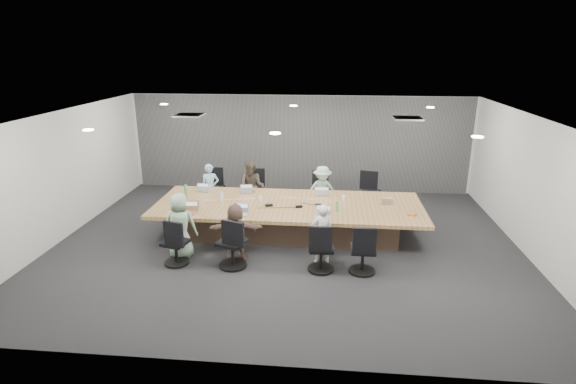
# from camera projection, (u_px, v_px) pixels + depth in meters

# --- Properties ---
(floor) EXTENTS (10.00, 8.00, 0.00)m
(floor) POSITION_uv_depth(u_px,v_px,m) (286.00, 243.00, 9.88)
(floor) COLOR #252527
(floor) RESTS_ON ground
(ceiling) EXTENTS (10.00, 8.00, 0.00)m
(ceiling) POSITION_uv_depth(u_px,v_px,m) (286.00, 115.00, 9.02)
(ceiling) COLOR white
(ceiling) RESTS_ON wall_back
(wall_back) EXTENTS (10.00, 0.00, 2.80)m
(wall_back) POSITION_uv_depth(u_px,v_px,m) (300.00, 143.00, 13.24)
(wall_back) COLOR beige
(wall_back) RESTS_ON ground
(wall_front) EXTENTS (10.00, 0.00, 2.80)m
(wall_front) POSITION_uv_depth(u_px,v_px,m) (255.00, 273.00, 5.66)
(wall_front) COLOR beige
(wall_front) RESTS_ON ground
(wall_left) EXTENTS (0.00, 8.00, 2.80)m
(wall_left) POSITION_uv_depth(u_px,v_px,m) (61.00, 176.00, 9.90)
(wall_left) COLOR beige
(wall_left) RESTS_ON ground
(wall_right) EXTENTS (0.00, 8.00, 2.80)m
(wall_right) POSITION_uv_depth(u_px,v_px,m) (534.00, 189.00, 9.00)
(wall_right) COLOR beige
(wall_right) RESTS_ON ground
(curtain) EXTENTS (9.80, 0.04, 2.80)m
(curtain) POSITION_uv_depth(u_px,v_px,m) (299.00, 144.00, 13.16)
(curtain) COLOR #565656
(curtain) RESTS_ON ground
(conference_table) EXTENTS (6.00, 2.20, 0.74)m
(conference_table) POSITION_uv_depth(u_px,v_px,m) (288.00, 218.00, 10.23)
(conference_table) COLOR #503B2C
(conference_table) RESTS_ON ground
(chair_0) EXTENTS (0.61, 0.61, 0.85)m
(chair_0) POSITION_uv_depth(u_px,v_px,m) (214.00, 191.00, 12.03)
(chair_0) COLOR black
(chair_0) RESTS_ON ground
(chair_1) EXTENTS (0.62, 0.62, 0.85)m
(chair_1) POSITION_uv_depth(u_px,v_px,m) (254.00, 192.00, 11.93)
(chair_1) COLOR black
(chair_1) RESTS_ON ground
(chair_2) EXTENTS (0.68, 0.68, 0.80)m
(chair_2) POSITION_uv_depth(u_px,v_px,m) (322.00, 195.00, 11.78)
(chair_2) COLOR black
(chair_2) RESTS_ON ground
(chair_3) EXTENTS (0.69, 0.69, 0.86)m
(chair_3) POSITION_uv_depth(u_px,v_px,m) (371.00, 196.00, 11.65)
(chair_3) COLOR black
(chair_3) RESTS_ON ground
(chair_4) EXTENTS (0.64, 0.64, 0.76)m
(chair_4) POSITION_uv_depth(u_px,v_px,m) (176.00, 246.00, 8.82)
(chair_4) COLOR black
(chair_4) RESTS_ON ground
(chair_5) EXTENTS (0.74, 0.74, 0.86)m
(chair_5) POSITION_uv_depth(u_px,v_px,m) (232.00, 246.00, 8.70)
(chair_5) COLOR black
(chair_5) RESTS_ON ground
(chair_6) EXTENTS (0.57, 0.57, 0.79)m
(chair_6) POSITION_uv_depth(u_px,v_px,m) (321.00, 252.00, 8.55)
(chair_6) COLOR black
(chair_6) RESTS_ON ground
(chair_7) EXTENTS (0.54, 0.54, 0.79)m
(chair_7) POSITION_uv_depth(u_px,v_px,m) (363.00, 253.00, 8.48)
(chair_7) COLOR black
(chair_7) RESTS_ON ground
(person_0) EXTENTS (0.51, 0.40, 1.25)m
(person_0) POSITION_uv_depth(u_px,v_px,m) (210.00, 188.00, 11.64)
(person_0) COLOR #8FBED4
(person_0) RESTS_ON ground
(laptop_0) EXTENTS (0.32, 0.24, 0.02)m
(laptop_0) POSITION_uv_depth(u_px,v_px,m) (204.00, 190.00, 11.08)
(laptop_0) COLOR #B2B2B7
(laptop_0) RESTS_ON conference_table
(person_1) EXTENTS (0.71, 0.57, 1.36)m
(person_1) POSITION_uv_depth(u_px,v_px,m) (252.00, 187.00, 11.52)
(person_1) COLOR #463C31
(person_1) RESTS_ON ground
(laptop_1) EXTENTS (0.30, 0.22, 0.02)m
(laptop_1) POSITION_uv_depth(u_px,v_px,m) (248.00, 191.00, 10.98)
(laptop_1) COLOR #B2B2B7
(laptop_1) RESTS_ON conference_table
(person_2) EXTENTS (0.91, 0.65, 1.28)m
(person_2) POSITION_uv_depth(u_px,v_px,m) (322.00, 191.00, 11.37)
(person_2) COLOR #9AB49E
(person_2) RESTS_ON ground
(laptop_2) EXTENTS (0.34, 0.24, 0.02)m
(laptop_2) POSITION_uv_depth(u_px,v_px,m) (322.00, 193.00, 10.82)
(laptop_2) COLOR #B2B2B7
(laptop_2) RESTS_ON conference_table
(person_4) EXTENTS (0.69, 0.47, 1.36)m
(person_4) POSITION_uv_depth(u_px,v_px,m) (180.00, 225.00, 9.06)
(person_4) COLOR #89AA8C
(person_4) RESTS_ON ground
(laptop_4) EXTENTS (0.35, 0.25, 0.02)m
(laptop_4) POSITION_uv_depth(u_px,v_px,m) (188.00, 213.00, 9.55)
(laptop_4) COLOR #8C6647
(laptop_4) RESTS_ON conference_table
(person_5) EXTENTS (1.13, 0.48, 1.18)m
(person_5) POSITION_uv_depth(u_px,v_px,m) (236.00, 232.00, 8.98)
(person_5) COLOR brown
(person_5) RESTS_ON ground
(laptop_5) EXTENTS (0.30, 0.22, 0.02)m
(laptop_5) POSITION_uv_depth(u_px,v_px,m) (241.00, 214.00, 9.45)
(laptop_5) COLOR #B2B2B7
(laptop_5) RESTS_ON conference_table
(person_6) EXTENTS (0.50, 0.39, 1.22)m
(person_6) POSITION_uv_depth(u_px,v_px,m) (322.00, 234.00, 8.82)
(person_6) COLOR silver
(person_6) RESTS_ON ground
(laptop_6) EXTENTS (0.34, 0.25, 0.02)m
(laptop_6) POSITION_uv_depth(u_px,v_px,m) (323.00, 217.00, 9.30)
(laptop_6) COLOR #B2B2B7
(laptop_6) RESTS_ON conference_table
(bottle_green_left) EXTENTS (0.10, 0.10, 0.28)m
(bottle_green_left) POSITION_uv_depth(u_px,v_px,m) (186.00, 191.00, 10.60)
(bottle_green_left) COLOR #509B59
(bottle_green_left) RESTS_ON conference_table
(bottle_green_right) EXTENTS (0.08, 0.08, 0.23)m
(bottle_green_right) POSITION_uv_depth(u_px,v_px,m) (337.00, 206.00, 9.62)
(bottle_green_right) COLOR #509B59
(bottle_green_right) RESTS_ON conference_table
(bottle_clear) EXTENTS (0.07, 0.07, 0.22)m
(bottle_clear) POSITION_uv_depth(u_px,v_px,m) (222.00, 197.00, 10.25)
(bottle_clear) COLOR silver
(bottle_clear) RESTS_ON conference_table
(cup_white_far) EXTENTS (0.11, 0.11, 0.10)m
(cup_white_far) POSITION_uv_depth(u_px,v_px,m) (260.00, 198.00, 10.33)
(cup_white_far) COLOR white
(cup_white_far) RESTS_ON conference_table
(cup_white_near) EXTENTS (0.10, 0.10, 0.11)m
(cup_white_near) POSITION_uv_depth(u_px,v_px,m) (344.00, 198.00, 10.35)
(cup_white_near) COLOR white
(cup_white_near) RESTS_ON conference_table
(mug_brown) EXTENTS (0.12, 0.12, 0.11)m
(mug_brown) POSITION_uv_depth(u_px,v_px,m) (181.00, 199.00, 10.26)
(mug_brown) COLOR brown
(mug_brown) RESTS_ON conference_table
(mic_left) EXTENTS (0.19, 0.17, 0.03)m
(mic_left) POSITION_uv_depth(u_px,v_px,m) (269.00, 205.00, 9.98)
(mic_left) COLOR black
(mic_left) RESTS_ON conference_table
(mic_right) EXTENTS (0.15, 0.11, 0.03)m
(mic_right) POSITION_uv_depth(u_px,v_px,m) (318.00, 204.00, 10.03)
(mic_right) COLOR black
(mic_right) RESTS_ON conference_table
(stapler) EXTENTS (0.15, 0.07, 0.06)m
(stapler) POSITION_uv_depth(u_px,v_px,m) (299.00, 207.00, 9.86)
(stapler) COLOR black
(stapler) RESTS_ON conference_table
(canvas_bag) EXTENTS (0.25, 0.17, 0.13)m
(canvas_bag) POSITION_uv_depth(u_px,v_px,m) (387.00, 201.00, 10.12)
(canvas_bag) COLOR gray
(canvas_bag) RESTS_ON conference_table
(snack_packet) EXTENTS (0.19, 0.18, 0.04)m
(snack_packet) POSITION_uv_depth(u_px,v_px,m) (412.00, 215.00, 9.42)
(snack_packet) COLOR #D94E23
(snack_packet) RESTS_ON conference_table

